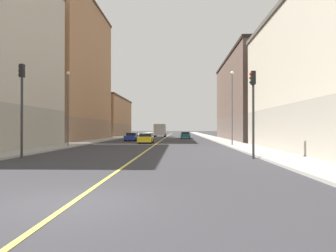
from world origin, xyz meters
TOP-DOWN VIEW (x-y plane):
  - ground_plane at (0.00, 0.00)m, footprint 400.00×400.00m
  - sidewalk_left at (9.80, 49.00)m, footprint 3.04×168.00m
  - sidewalk_right at (-9.80, 49.00)m, footprint 3.04×168.00m
  - lane_center_stripe at (0.00, 49.00)m, footprint 0.16×154.00m
  - building_left_near at (15.40, 17.54)m, footprint 8.46×20.62m
  - building_left_mid at (15.40, 43.32)m, footprint 8.46×26.09m
  - building_right_midblock at (-15.40, 41.00)m, footprint 8.46×23.48m
  - building_right_distant at (-15.40, 67.02)m, footprint 8.46×24.29m
  - traffic_light_left_near at (7.86, 11.71)m, footprint 0.40×0.32m
  - traffic_light_right_near at (-7.89, 11.71)m, footprint 0.40×0.32m
  - street_lamp_left_near at (8.88, 24.79)m, footprint 0.36×0.36m
  - street_lamp_right_near at (-8.88, 22.63)m, footprint 0.36×0.36m
  - car_blue at (-4.59, 38.69)m, footprint 1.97×4.42m
  - car_teal at (4.26, 50.71)m, footprint 1.92×4.52m
  - car_yellow at (-1.53, 31.41)m, footprint 1.87×4.24m
  - box_truck at (-1.34, 58.34)m, footprint 2.55×6.74m

SIDE VIEW (x-z plane):
  - ground_plane at x=0.00m, z-range 0.00..0.00m
  - lane_center_stripe at x=0.00m, z-range 0.00..0.01m
  - sidewalk_left at x=9.80m, z-range 0.00..0.15m
  - sidewalk_right at x=-9.80m, z-range 0.00..0.15m
  - car_blue at x=-4.59m, z-range -0.02..1.29m
  - car_teal at x=4.26m, z-range 0.00..1.29m
  - car_yellow at x=-1.53m, z-range -0.02..1.32m
  - box_truck at x=-1.34m, z-range 0.12..3.08m
  - traffic_light_left_near at x=7.86m, z-range 0.87..6.72m
  - traffic_light_right_near at x=-7.89m, z-range 0.92..7.36m
  - street_lamp_right_near at x=-8.88m, z-range 0.93..8.88m
  - building_right_distant at x=-15.40m, z-range 0.01..9.94m
  - street_lamp_left_near at x=8.88m, z-range 0.94..9.20m
  - building_left_near at x=15.40m, z-range 0.01..12.61m
  - building_left_mid at x=15.40m, z-range 0.01..14.38m
  - building_right_midblock at x=-15.40m, z-range 0.01..23.58m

